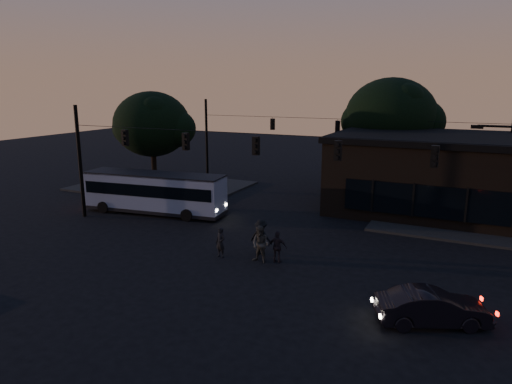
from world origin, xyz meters
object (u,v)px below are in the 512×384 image
at_px(building, 446,174).
at_px(bus, 155,191).
at_px(pedestrian_c, 278,247).
at_px(pedestrian_b, 261,244).
at_px(car, 432,308).
at_px(pedestrian_d, 261,237).
at_px(pedestrian_a, 220,243).

xyz_separation_m(building, bus, (-18.14, -9.20, -1.12)).
xyz_separation_m(bus, pedestrian_c, (11.32, -4.82, -0.77)).
xyz_separation_m(building, pedestrian_c, (-6.82, -14.03, -1.89)).
bearing_deg(pedestrian_b, building, 67.63).
xyz_separation_m(car, pedestrian_d, (-8.81, 3.90, 0.28)).
relative_size(car, pedestrian_a, 2.55).
height_order(bus, pedestrian_c, bus).
height_order(building, car, building).
height_order(car, pedestrian_d, pedestrian_d).
xyz_separation_m(pedestrian_a, pedestrian_d, (1.70, 1.32, 0.15)).
bearing_deg(pedestrian_a, pedestrian_c, 25.52).
bearing_deg(pedestrian_d, bus, -21.70).
relative_size(pedestrian_c, pedestrian_d, 0.87).
height_order(bus, pedestrian_a, bus).
xyz_separation_m(pedestrian_b, pedestrian_d, (-0.47, 1.06, -0.00)).
xyz_separation_m(building, pedestrian_a, (-9.76, -14.63, -1.91)).
distance_m(car, pedestrian_c, 8.21).
xyz_separation_m(pedestrian_a, pedestrian_b, (2.16, 0.26, 0.15)).
bearing_deg(pedestrian_d, building, -120.74).
relative_size(bus, pedestrian_c, 6.25).
distance_m(building, bus, 20.37).
distance_m(pedestrian_c, pedestrian_d, 1.44).
xyz_separation_m(car, pedestrian_c, (-7.57, 3.18, 0.15)).
relative_size(pedestrian_b, pedestrian_c, 1.15).
relative_size(building, pedestrian_d, 8.15).
bearing_deg(pedestrian_c, car, 151.67).
relative_size(car, pedestrian_b, 2.14).
bearing_deg(building, pedestrian_b, -117.88).
bearing_deg(building, pedestrian_c, -115.94).
height_order(car, pedestrian_c, pedestrian_c).
distance_m(pedestrian_b, pedestrian_d, 1.16).
bearing_deg(bus, pedestrian_b, -33.47).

